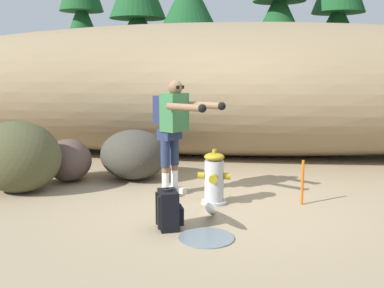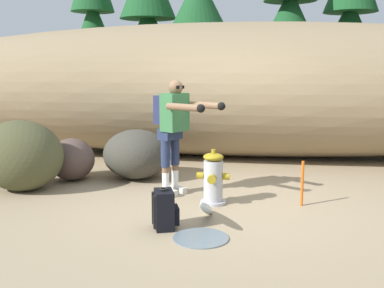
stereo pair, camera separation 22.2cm
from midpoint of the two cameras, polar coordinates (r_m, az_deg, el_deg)
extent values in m
cube|color=#998466|center=(6.11, 3.92, -7.58)|extent=(56.00, 56.00, 0.04)
ellipsoid|color=#897556|center=(9.28, 5.76, 6.88)|extent=(17.31, 3.20, 2.70)
cylinder|color=#B2B2B7|center=(6.04, 3.76, -7.40)|extent=(0.35, 0.35, 0.04)
cylinder|color=#B2B2B7|center=(5.96, 3.79, -4.71)|extent=(0.26, 0.26, 0.55)
ellipsoid|color=#9E8419|center=(5.89, 3.83, -1.66)|extent=(0.27, 0.27, 0.10)
cylinder|color=#9E8419|center=(5.87, 3.83, -0.94)|extent=(0.06, 0.06, 0.05)
cylinder|color=#9E8419|center=(5.96, 2.14, -4.04)|extent=(0.09, 0.09, 0.09)
cylinder|color=#9E8419|center=(5.93, 5.47, -4.14)|extent=(0.09, 0.09, 0.09)
cylinder|color=#9E8419|center=(5.77, 3.65, -4.50)|extent=(0.11, 0.09, 0.11)
ellipsoid|color=silver|center=(5.31, 3.11, -8.30)|extent=(0.10, 1.12, 0.55)
cylinder|color=slate|center=(4.85, 2.47, -11.88)|extent=(0.60, 0.60, 0.01)
cube|color=beige|center=(6.53, -0.80, -5.85)|extent=(0.27, 0.22, 0.09)
cylinder|color=white|center=(6.52, -1.20, -4.36)|extent=(0.10, 0.10, 0.24)
cylinder|color=brown|center=(6.49, -1.21, -2.98)|extent=(0.10, 0.10, 0.08)
cylinder|color=#232D4C|center=(6.44, -1.22, -0.84)|extent=(0.13, 0.13, 0.41)
cube|color=beige|center=(6.38, -1.97, -6.21)|extent=(0.27, 0.22, 0.09)
cylinder|color=white|center=(6.38, -2.38, -4.69)|extent=(0.10, 0.10, 0.24)
cylinder|color=brown|center=(6.34, -2.39, -3.28)|extent=(0.10, 0.10, 0.08)
cylinder|color=#232D4C|center=(6.29, -2.41, -1.10)|extent=(0.13, 0.13, 0.41)
cube|color=#232D4C|center=(6.32, -1.82, 1.31)|extent=(0.34, 0.38, 0.16)
cube|color=#336B3D|center=(6.22, -1.20, 4.08)|extent=(0.39, 0.43, 0.53)
cube|color=#23284C|center=(6.35, -2.57, 4.43)|extent=(0.28, 0.32, 0.40)
sphere|color=brown|center=(6.19, -1.07, 7.23)|extent=(0.20, 0.20, 0.20)
cube|color=black|center=(6.13, -0.46, 7.26)|extent=(0.09, 0.14, 0.04)
cylinder|color=brown|center=(6.15, 2.76, 4.97)|extent=(0.54, 0.38, 0.09)
sphere|color=black|center=(6.00, 4.83, 4.83)|extent=(0.11, 0.11, 0.11)
cylinder|color=brown|center=(5.81, 0.14, 4.71)|extent=(0.54, 0.38, 0.09)
sphere|color=black|center=(5.64, 2.26, 4.56)|extent=(0.11, 0.11, 0.11)
cube|color=black|center=(5.07, -2.32, -8.36)|extent=(0.29, 0.35, 0.44)
cube|color=black|center=(5.11, -0.85, -8.99)|extent=(0.12, 0.22, 0.20)
torus|color=black|center=(5.00, -2.33, -5.74)|extent=(0.10, 0.10, 0.02)
cube|color=black|center=(5.13, -3.73, -8.14)|extent=(0.04, 0.06, 0.37)
cube|color=black|center=(4.98, -3.51, -8.71)|extent=(0.04, 0.06, 0.37)
ellipsoid|color=#45462B|center=(6.97, -20.18, -1.41)|extent=(1.28, 0.98, 1.05)
ellipsoid|color=#4F3D37|center=(7.44, -14.29, -1.90)|extent=(1.06, 1.09, 0.68)
ellipsoid|color=#3D3B32|center=(7.34, -6.22, -1.29)|extent=(1.51, 1.50, 0.81)
cylinder|color=#47331E|center=(16.12, -11.77, 5.33)|extent=(0.27, 0.27, 1.28)
cone|color=#194C23|center=(16.11, -12.02, 12.76)|extent=(2.28, 2.28, 2.89)
cylinder|color=#47331E|center=(15.19, -5.04, 4.97)|extent=(0.34, 0.34, 1.14)
cone|color=#194C23|center=(15.16, -5.15, 12.23)|extent=(2.85, 2.85, 2.70)
cylinder|color=#47331E|center=(14.44, 1.23, 4.49)|extent=(0.36, 0.36, 1.00)
cone|color=#194C23|center=(14.38, 1.25, 10.91)|extent=(2.97, 2.97, 2.23)
cone|color=#194C23|center=(14.52, 1.28, 17.52)|extent=(1.93, 1.93, 1.86)
cylinder|color=#47331E|center=(15.81, 12.40, 5.92)|extent=(0.33, 0.33, 1.66)
cone|color=#194C23|center=(15.84, 12.69, 14.01)|extent=(2.73, 2.73, 2.81)
cylinder|color=#47331E|center=(16.92, 19.31, 5.11)|extent=(0.34, 0.34, 1.24)
cone|color=#194C23|center=(16.91, 19.71, 12.21)|extent=(2.84, 2.84, 2.96)
cylinder|color=#E55914|center=(6.06, 14.92, -4.90)|extent=(0.04, 0.04, 0.60)
camera|label=1|loc=(0.11, -88.97, 0.17)|focal=41.80mm
camera|label=2|loc=(0.11, 91.03, -0.17)|focal=41.80mm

